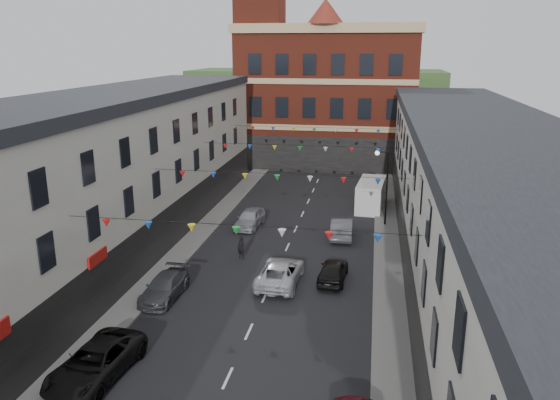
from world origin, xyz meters
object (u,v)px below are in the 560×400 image
Objects in this scene: car_right_f at (369,198)px; pedestrian at (241,248)px; car_left_d at (165,287)px; white_van at (371,195)px; car_right_d at (333,271)px; car_left_e at (250,218)px; car_right_e at (342,227)px; car_left_c at (96,362)px; street_lamp at (384,177)px; moving_car at (280,272)px.

pedestrian is at bearing 61.23° from car_right_f.
car_left_d is 0.80× the size of white_van.
car_right_d is 6.83m from pedestrian.
car_left_e is 0.93× the size of car_right_e.
street_lamp is at bearing 68.39° from car_left_c.
car_left_e is (1.90, 20.82, -0.01)m from car_left_c.
street_lamp is 1.53× the size of car_right_d.
white_van is (5.06, 16.85, 0.51)m from moving_car.
pedestrian is at bearing -19.39° from car_right_d.
car_right_d is 0.87× the size of car_right_e.
car_right_e is at bearing -86.58° from car_right_d.
street_lamp is 1.44× the size of car_left_e.
car_left_c is 1.24× the size of car_left_e.
car_left_c is 14.55m from pedestrian.
street_lamp is 1.19× the size of moving_car.
car_left_c reaches higher than moving_car.
car_left_c is at bearing 70.09° from car_right_f.
pedestrian reaches higher than car_right_f.
pedestrian reaches higher than car_left_e.
street_lamp is 1.37× the size of car_left_d.
car_right_d is 8.14m from car_right_e.
car_right_d is at bearing 84.77° from car_right_f.
white_van is at bearing -93.69° from car_right_d.
car_left_e is at bearing 90.94° from car_left_c.
pedestrian reaches higher than car_left_d.
car_right_e is 0.82× the size of white_van.
car_right_e is 8.36m from pedestrian.
car_left_c is 20.91m from car_left_e.
car_right_f is (9.10, 7.66, -0.05)m from car_left_e.
car_left_d is (0.00, 7.82, -0.08)m from car_left_c.
car_right_f is at bearing -103.70° from moving_car.
car_left_c is at bearing 63.24° from car_right_e.
street_lamp is at bearing -73.75° from white_van.
car_left_c reaches higher than car_left_e.
street_lamp is at bearing 53.10° from car_left_d.
street_lamp reaches higher than car_right_e.
car_left_e is 0.76× the size of white_van.
moving_car is 4.73m from pedestrian.
car_right_d is at bearing 24.49° from car_left_d.
car_left_c is 21.77m from car_right_e.
car_left_e is at bearing -168.47° from street_lamp.
car_right_d reaches higher than car_left_d.
car_left_d is 22.76m from white_van.
moving_car is at bearing -25.10° from pedestrian.
moving_car is at bearing -116.48° from street_lamp.
moving_car reaches higher than car_right_d.
car_right_d is 3.16m from moving_car.
car_left_c is (-12.05, -22.89, -3.19)m from street_lamp.
pedestrian is at bearing -116.73° from white_van.
car_left_d is at bearing -128.64° from street_lamp.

